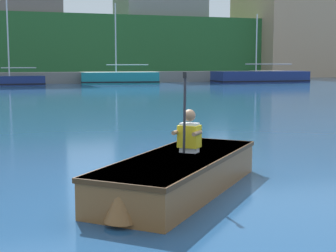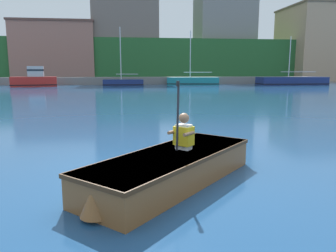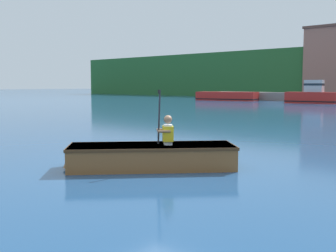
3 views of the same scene
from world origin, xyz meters
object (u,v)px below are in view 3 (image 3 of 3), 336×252
rowboat_foreground (149,155)px  person_paddler (167,131)px  moored_boat_dock_center_near (227,96)px  moored_boat_dock_center_far (312,95)px

rowboat_foreground → person_paddler: 0.61m
moored_boat_dock_center_near → person_paddler: 38.89m
moored_boat_dock_center_far → rowboat_foreground: size_ratio=1.51×
person_paddler → moored_boat_dock_center_far: bearing=108.4°
moored_boat_dock_center_far → person_paddler: (10.64, -32.04, -0.01)m
moored_boat_dock_center_near → moored_boat_dock_center_far: bearing=-4.8°
moored_boat_dock_center_near → moored_boat_dock_center_far: size_ratio=1.44×
moored_boat_dock_center_far → person_paddler: bearing=-71.6°
person_paddler → moored_boat_dock_center_near: bearing=122.3°
moored_boat_dock_center_near → person_paddler: person_paddler is taller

